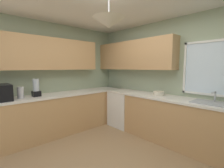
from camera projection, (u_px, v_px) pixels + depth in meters
The scene contains 9 objects.
ground_plane at pixel (109, 168), 2.38m from camera, with size 9.09×9.09×0.00m, color #997A56.
room_shell at pixel (116, 54), 2.83m from camera, with size 4.25×3.73×2.59m.
counter_run_left at pixel (58, 114), 3.62m from camera, with size 0.65×3.34×0.91m.
counter_run_back at pixel (172, 120), 3.19m from camera, with size 3.34×0.65×0.91m.
dishwasher at pixel (123, 109), 4.12m from camera, with size 0.60×0.60×0.87m, color white.
kettle at pixel (21, 93), 3.05m from camera, with size 0.11×0.11×0.22m, color #B7B7BC.
sink_assembly at pixel (212, 103), 2.64m from camera, with size 0.58×0.40×0.19m.
bowl at pixel (159, 93), 3.36m from camera, with size 0.22×0.22×0.09m, color beige.
blender_appliance at pixel (36, 89), 3.26m from camera, with size 0.15×0.15×0.36m.
Camera 1 is at (1.68, -1.48, 1.51)m, focal length 25.55 mm.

